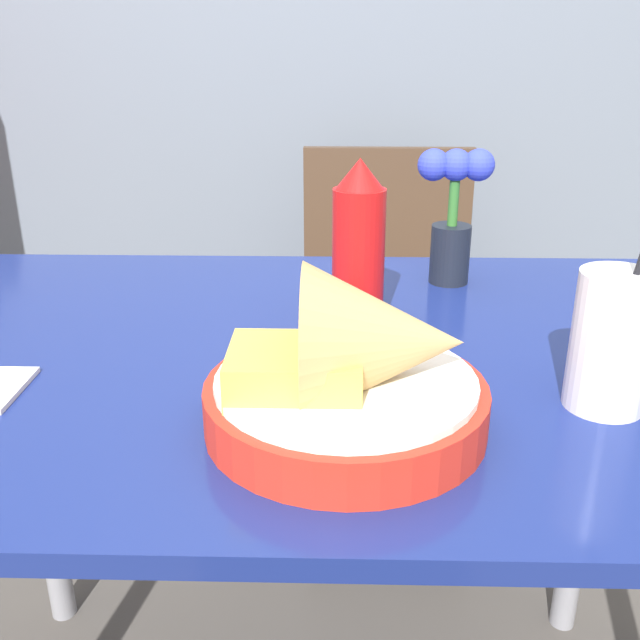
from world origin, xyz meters
The scene contains 6 objects.
dining_table centered at (0.00, 0.00, 0.67)m, with size 1.18×0.79×0.78m.
chair_far_window centered at (0.17, 0.77, 0.54)m, with size 0.40×0.40×0.91m.
food_basket centered at (0.07, -0.20, 0.84)m, with size 0.28×0.28×0.17m.
ketchup_bottle centered at (0.08, 0.07, 0.89)m, with size 0.07×0.07×0.23m.
drink_cup centered at (0.33, -0.15, 0.85)m, with size 0.08×0.08×0.24m.
flower_vase centered at (0.23, 0.26, 0.90)m, with size 0.12×0.06×0.21m.
Camera 1 is at (0.05, -0.83, 1.15)m, focal length 40.00 mm.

